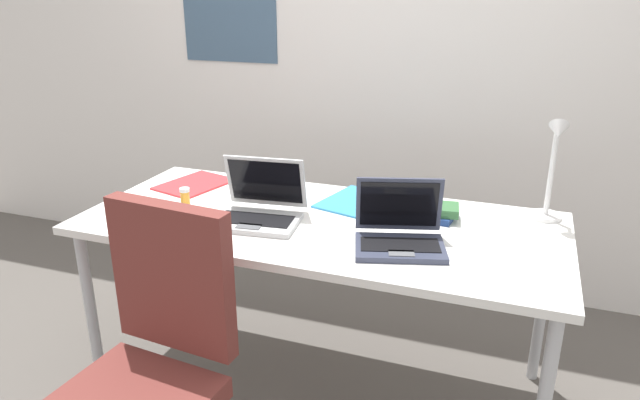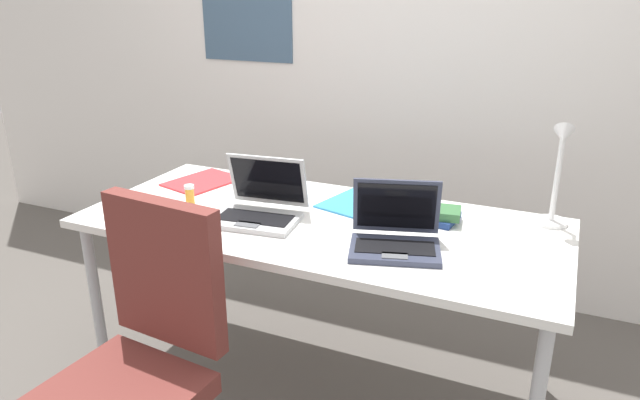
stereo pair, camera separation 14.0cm
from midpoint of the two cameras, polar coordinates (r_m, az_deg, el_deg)
ground_plane at (r=2.57m, az=1.64°, el=-17.43°), size 12.00×12.00×0.00m
wall_back at (r=3.09m, az=9.88°, el=15.01°), size 6.00×0.13×2.60m
desk at (r=2.22m, az=1.81°, el=-3.34°), size 1.80×0.80×0.74m
desk_lamp at (r=2.25m, az=23.93°, el=2.16°), size 0.12×0.18×0.40m
laptop_back_left at (r=1.97m, az=9.42°, el=-3.52°), size 0.35×0.32×0.22m
laptop_front_right at (r=2.19m, az=-4.18°, el=-0.75°), size 0.34×0.31×0.23m
computer_mouse at (r=2.41m, az=-3.66°, el=0.50°), size 0.09×0.11×0.03m
cell_phone at (r=2.37m, az=-13.85°, el=-0.74°), size 0.07×0.14×0.01m
pill_bottle at (r=2.39m, az=-11.03°, el=0.55°), size 0.04×0.04×0.08m
book_stack at (r=2.23m, az=13.20°, el=-1.42°), size 0.18×0.17×0.06m
paper_folder_mid_desk at (r=2.37m, az=5.52°, el=-0.22°), size 0.30×0.36×0.01m
paper_folder_near_mouse at (r=2.65m, az=-9.94°, el=1.79°), size 0.30×0.36×0.01m
office_chair at (r=1.95m, az=-15.49°, el=-17.58°), size 0.52×0.56×0.97m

